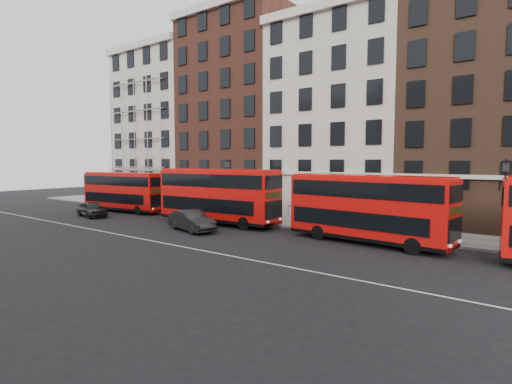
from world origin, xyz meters
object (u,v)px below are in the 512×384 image
Objects in this scene: bus_a at (124,191)px; car_front at (191,221)px; car_rear at (92,209)px; bus_c at (367,207)px; bus_b at (218,195)px.

car_front is at bearing -21.25° from bus_a.
car_front reaches higher than car_rear.
bus_c is 2.51× the size of car_rear.
car_rear is (-25.58, -4.03, -1.65)m from bus_c.
bus_a is 2.33× the size of car_rear.
bus_c reaches higher than bus_a.
bus_b is (13.23, 0.00, 0.29)m from bus_a.
bus_a is at bearing 177.15° from bus_b.
bus_a reaches higher than car_front.
bus_c is (13.03, 0.01, -0.12)m from bus_b.
car_front is (0.65, -3.65, -1.70)m from bus_b.
bus_c is (26.26, 0.01, 0.17)m from bus_a.
bus_b is at bearing -6.53° from bus_a.
bus_b reaches higher than car_front.
bus_b is 2.62× the size of car_rear.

